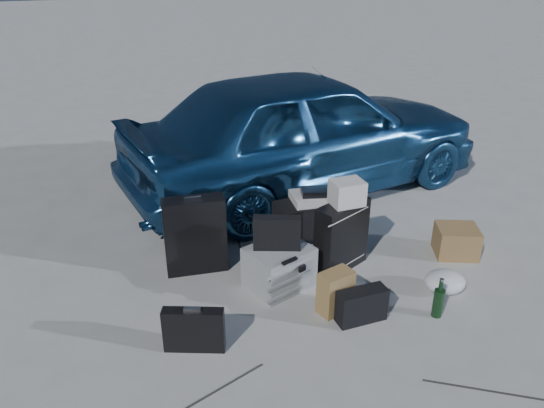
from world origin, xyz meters
The scene contains 16 objects.
ground centered at (0.00, 0.00, 0.00)m, with size 60.00×60.00×0.00m, color #AEADA9.
car centered at (0.81, 2.29, 0.69)m, with size 1.63×4.06×1.38m, color #255A8E.
pelican_case centered at (-0.21, 0.58, 0.18)m, with size 0.48×0.39×0.35m, color gray.
laptop_bag centered at (-0.22, 0.59, 0.49)m, with size 0.37×0.09×0.28m, color black.
briefcase centered at (-1.04, 0.09, 0.16)m, with size 0.42×0.09×0.32m, color black.
suitcase_left centered at (-0.77, 1.07, 0.33)m, with size 0.51×0.18×0.67m, color black.
suitcase_right centered at (0.39, 0.65, 0.31)m, with size 0.51×0.18×0.61m, color black.
white_carton centered at (0.41, 0.63, 0.71)m, with size 0.26×0.20×0.20m, color beige.
duffel_bag centered at (0.42, 1.25, 0.18)m, with size 0.73×0.31×0.36m, color black.
flat_box_white centered at (0.42, 1.25, 0.40)m, with size 0.42×0.32×0.07m, color beige.
flat_box_black centered at (0.42, 1.23, 0.47)m, with size 0.26×0.18×0.06m, color black.
kraft_bag centered at (0.06, 0.12, 0.17)m, with size 0.26×0.15×0.34m, color #9E7C44.
cardboard_box centered at (1.46, 0.46, 0.13)m, with size 0.36×0.31×0.27m, color olive.
plastic_bag centered at (1.00, 0.02, 0.09)m, with size 0.33×0.28×0.18m, color silver.
messenger_bag centered at (0.19, -0.06, 0.13)m, with size 0.37×0.14×0.26m, color black.
green_bottle centered at (0.74, -0.22, 0.16)m, with size 0.08×0.08×0.31m, color black.
Camera 1 is at (-1.60, -2.77, 2.49)m, focal length 35.00 mm.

